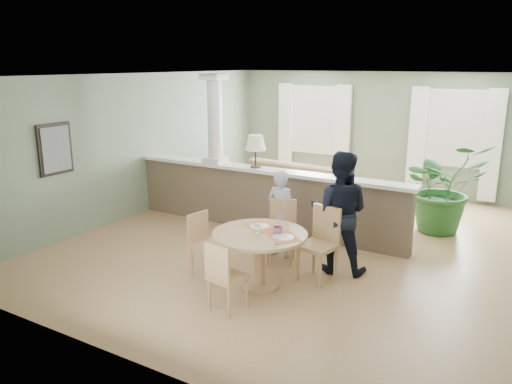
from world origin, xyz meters
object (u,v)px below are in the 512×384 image
Objects in this scene: chair_near at (224,274)px; child_person at (281,213)px; sofa at (282,186)px; chair_side at (203,241)px; houseplant at (443,187)px; chair_far_boy at (282,228)px; chair_far_man at (321,240)px; man_person at (339,212)px; dining_table at (260,244)px.

child_person reaches higher than chair_near.
chair_side reaches higher than sofa.
chair_far_boy is (-1.78, -2.63, -0.28)m from houseplant.
chair_far_man is (-1.02, -2.93, -0.23)m from houseplant.
man_person is at bearing -102.44° from chair_near.
dining_table is at bearing -60.90° from sofa.
chair_far_boy is at bearing -26.34° from chair_side.
chair_far_boy is (1.38, -2.65, 0.09)m from sofa.
dining_table is 1.25m from man_person.
houseplant is at bearing -121.10° from man_person.
dining_table is at bearing -114.03° from houseplant.
child_person is at bearing -18.34° from chair_side.
dining_table is 0.82m from chair_near.
chair_side is 1.31m from child_person.
chair_far_boy is (-0.18, 0.96, -0.09)m from dining_table.
chair_side is (-0.92, -0.00, -0.12)m from dining_table.
sofa is 3.29× the size of chair_near.
chair_far_boy is at bearing -7.29° from man_person.
chair_near is at bearing 57.35° from man_person.
sofa is 4.68m from chair_near.
chair_far_boy reaches higher than chair_near.
chair_far_man reaches higher than chair_far_boy.
chair_side reaches higher than dining_table.
chair_near reaches higher than dining_table.
dining_table is at bearing 44.81° from man_person.
chair_far_man is 1.58m from chair_near.
houseplant is 4.39m from chair_side.
houseplant is 1.17× the size of child_person.
chair_far_boy is 1.21m from chair_side.
man_person is at bearing -109.67° from houseplant.
man_person reaches higher than houseplant.
sofa is 3.67m from chair_side.
child_person reaches higher than dining_table.
chair_side is at bearing -33.65° from chair_near.
chair_far_boy is at bearing 100.84° from dining_table.
dining_table is 0.87m from chair_far_man.
chair_far_man reaches higher than dining_table.
houseplant is 1.27× the size of dining_table.
child_person reaches higher than sofa.
chair_near is at bearing -110.32° from houseplant.
child_person is at bearing -56.98° from sofa.
chair_side is at bearing -146.33° from chair_far_boy.
child_person is at bearing 103.99° from dining_table.
child_person is at bearing -17.74° from man_person.
chair_side is (-0.73, -0.96, -0.03)m from chair_far_boy.
chair_far_man is 0.49m from man_person.
man_person is (0.11, 0.37, 0.31)m from chair_far_man.
child_person is at bearing -73.85° from chair_near.
houseplant reaches higher than sofa.
chair_near is at bearing -92.09° from dining_table.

